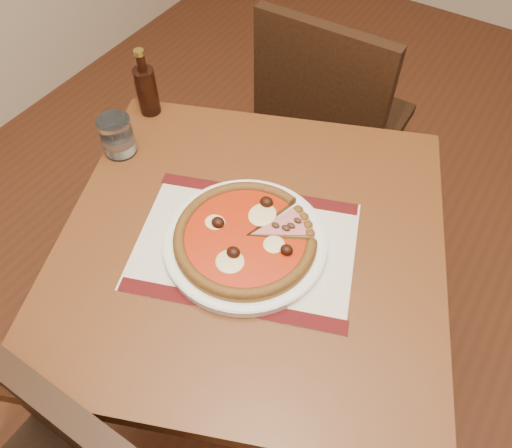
% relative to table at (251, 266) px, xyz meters
% --- Properties ---
extents(table, '(1.04, 1.04, 0.75)m').
position_rel_table_xyz_m(table, '(0.00, 0.00, 0.00)').
color(table, brown).
rests_on(table, ground).
extents(chair_far, '(0.43, 0.43, 0.90)m').
position_rel_table_xyz_m(chair_far, '(-0.15, 0.70, -0.14)').
color(chair_far, black).
rests_on(chair_far, ground).
extents(placemat, '(0.53, 0.45, 0.00)m').
position_rel_table_xyz_m(placemat, '(-0.00, -0.02, 0.10)').
color(placemat, beige).
rests_on(placemat, table).
extents(plate, '(0.34, 0.34, 0.02)m').
position_rel_table_xyz_m(plate, '(-0.00, -0.02, 0.11)').
color(plate, white).
rests_on(plate, placemat).
extents(pizza, '(0.29, 0.29, 0.04)m').
position_rel_table_xyz_m(pizza, '(-0.00, -0.02, 0.13)').
color(pizza, '#8E6022').
rests_on(pizza, plate).
extents(ham_slice, '(0.11, 0.12, 0.02)m').
position_rel_table_xyz_m(ham_slice, '(0.06, 0.05, 0.13)').
color(ham_slice, '#8E6022').
rests_on(ham_slice, plate).
extents(water_glass, '(0.10, 0.10, 0.09)m').
position_rel_table_xyz_m(water_glass, '(-0.41, 0.06, 0.15)').
color(water_glass, white).
rests_on(water_glass, table).
extents(bottle, '(0.05, 0.05, 0.18)m').
position_rel_table_xyz_m(bottle, '(-0.45, 0.21, 0.17)').
color(bottle, black).
rests_on(bottle, table).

